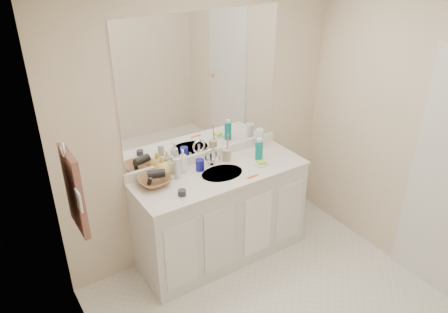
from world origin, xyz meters
TOP-DOWN VIEW (x-y plane):
  - wall_back at (0.00, 1.30)m, footprint 2.60×0.02m
  - wall_left at (-1.30, 0.00)m, footprint 0.02×2.60m
  - wall_right at (1.30, 0.00)m, footprint 0.02×2.60m
  - vanity_cabinet at (0.00, 1.02)m, footprint 1.50×0.55m
  - countertop at (0.00, 1.02)m, footprint 1.52×0.57m
  - backsplash at (0.00, 1.29)m, footprint 1.52×0.03m
  - sink_basin at (0.00, 1.00)m, footprint 0.37×0.37m
  - faucet at (0.00, 1.18)m, footprint 0.02×0.02m
  - mirror at (0.00, 1.29)m, footprint 1.48×0.01m
  - blue_mug at (-0.13, 1.15)m, footprint 0.10×0.10m
  - tan_cup at (0.16, 1.17)m, footprint 0.10×0.10m
  - toothbrush at (0.17, 1.17)m, footprint 0.02×0.04m
  - mouthwash_bottle at (0.41, 1.04)m, footprint 0.09×0.09m
  - clear_pump_bottle at (0.55, 1.21)m, footprint 0.09×0.09m
  - soap_dish at (0.36, 0.94)m, footprint 0.12×0.10m
  - green_soap at (0.36, 0.94)m, footprint 0.08×0.07m
  - orange_comb at (0.18, 0.81)m, footprint 0.11×0.02m
  - dark_jar at (-0.44, 0.88)m, footprint 0.07×0.07m
  - extra_white_bottle at (-0.35, 1.14)m, footprint 0.06×0.06m
  - soap_bottle_white at (-0.26, 1.21)m, footprint 0.10×0.10m
  - soap_bottle_cream at (-0.34, 1.23)m, footprint 0.09×0.09m
  - soap_bottle_yellow at (-0.44, 1.24)m, footprint 0.16×0.16m
  - wicker_basket at (-0.55, 1.15)m, footprint 0.27×0.27m
  - hair_dryer at (-0.53, 1.15)m, footprint 0.15×0.11m
  - towel_ring at (-1.27, 0.77)m, footprint 0.01×0.11m
  - hand_towel at (-1.25, 0.77)m, footprint 0.04×0.32m
  - switch_plate at (-1.27, 0.57)m, footprint 0.01×0.08m

SIDE VIEW (x-z plane):
  - vanity_cabinet at x=0.00m, z-range 0.00..0.85m
  - countertop at x=0.00m, z-range 0.85..0.88m
  - sink_basin at x=0.00m, z-range 0.86..0.88m
  - orange_comb at x=0.18m, z-range 0.88..0.88m
  - soap_dish at x=0.36m, z-range 0.88..0.89m
  - dark_jar at x=-0.44m, z-range 0.88..0.92m
  - green_soap at x=0.36m, z-range 0.89..0.92m
  - wicker_basket at x=-0.55m, z-range 0.88..0.94m
  - backsplash at x=0.00m, z-range 0.88..0.96m
  - blue_mug at x=-0.13m, z-range 0.88..0.98m
  - tan_cup at x=0.16m, z-range 0.88..0.99m
  - faucet at x=0.00m, z-range 0.88..0.99m
  - soap_bottle_cream at x=-0.34m, z-range 0.88..1.04m
  - mouthwash_bottle at x=0.41m, z-range 0.88..1.04m
  - soap_bottle_yellow at x=-0.44m, z-range 0.88..1.05m
  - extra_white_bottle at x=-0.35m, z-range 0.88..1.06m
  - hair_dryer at x=-0.53m, z-range 0.94..1.00m
  - clear_pump_bottle at x=0.55m, z-range 0.88..1.07m
  - soap_bottle_white at x=-0.26m, z-range 0.88..1.08m
  - toothbrush at x=0.17m, z-range 0.93..1.13m
  - wall_back at x=0.00m, z-range 0.00..2.40m
  - wall_left at x=-1.30m, z-range 0.00..2.40m
  - wall_right at x=1.30m, z-range 0.00..2.40m
  - hand_towel at x=-1.25m, z-range 0.98..1.52m
  - switch_plate at x=-1.27m, z-range 1.24..1.36m
  - towel_ring at x=-1.27m, z-range 1.49..1.61m
  - mirror at x=0.00m, z-range 0.96..2.16m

